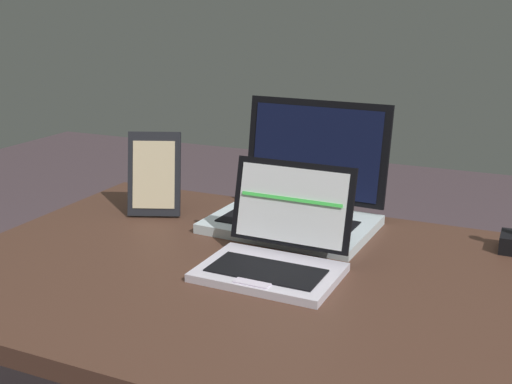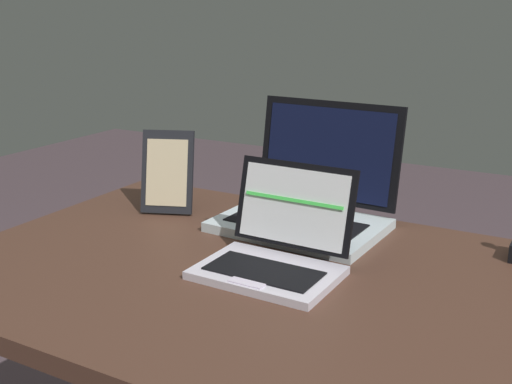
{
  "view_description": "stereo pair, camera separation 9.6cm",
  "coord_description": "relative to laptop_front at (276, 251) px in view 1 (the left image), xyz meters",
  "views": [
    {
      "loc": [
        0.37,
        -1.01,
        1.24
      ],
      "look_at": [
        -0.09,
        0.01,
        0.91
      ],
      "focal_mm": 44.46,
      "sensor_mm": 36.0,
      "label": 1
    },
    {
      "loc": [
        0.46,
        -0.97,
        1.24
      ],
      "look_at": [
        -0.09,
        0.01,
        0.91
      ],
      "focal_mm": 44.46,
      "sensor_mm": 36.0,
      "label": 2
    }
  ],
  "objects": [
    {
      "name": "photo_frame",
      "position": [
        -0.39,
        0.19,
        0.06
      ],
      "size": [
        0.14,
        0.11,
        0.2
      ],
      "color": "black",
      "rests_on": "desk"
    },
    {
      "name": "desk",
      "position": [
        0.05,
        -0.01,
        -0.12
      ],
      "size": [
        1.36,
        0.82,
        0.76
      ],
      "color": "#4C2F23",
      "rests_on": "ground"
    },
    {
      "name": "laptop_front",
      "position": [
        0.0,
        0.0,
        0.0
      ],
      "size": [
        0.26,
        0.22,
        0.19
      ],
      "color": "silver",
      "rests_on": "desk"
    },
    {
      "name": "laptop_rear",
      "position": [
        -0.06,
        0.27,
        0.02
      ],
      "size": [
        0.37,
        0.3,
        0.27
      ],
      "color": "silver",
      "rests_on": "desk"
    }
  ]
}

